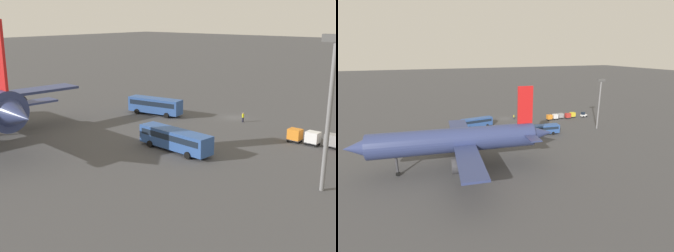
{
  "view_description": "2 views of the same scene",
  "coord_description": "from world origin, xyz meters",
  "views": [
    {
      "loc": [
        -39.77,
        67.05,
        18.7
      ],
      "look_at": [
        -5.44,
        25.98,
        4.54
      ],
      "focal_mm": 45.0,
      "sensor_mm": 36.0,
      "label": 1
    },
    {
      "loc": [
        33.59,
        93.59,
        25.86
      ],
      "look_at": [
        5.81,
        17.21,
        2.27
      ],
      "focal_mm": 28.0,
      "sensor_mm": 36.0,
      "label": 2
    }
  ],
  "objects": [
    {
      "name": "cargo_cart_red",
      "position": [
        -23.33,
        8.06,
        1.19
      ],
      "size": [
        2.08,
        1.78,
        2.06
      ],
      "rotation": [
        0.0,
        0.0,
        -0.05
      ],
      "color": "#38383D",
      "rests_on": "ground"
    },
    {
      "name": "shuttle_bus_near",
      "position": [
        13.09,
        7.67,
        1.93
      ],
      "size": [
        11.15,
        4.35,
        3.22
      ],
      "rotation": [
        0.0,
        0.0,
        0.16
      ],
      "color": "#2D5199",
      "rests_on": "ground"
    },
    {
      "name": "cargo_cart_yellow",
      "position": [
        -26.0,
        7.36,
        1.19
      ],
      "size": [
        2.08,
        1.78,
        2.06
      ],
      "rotation": [
        0.0,
        0.0,
        -0.05
      ],
      "color": "#38383D",
      "rests_on": "ground"
    },
    {
      "name": "cargo_cart_grey",
      "position": [
        -20.66,
        7.14,
        1.19
      ],
      "size": [
        2.08,
        1.78,
        2.06
      ],
      "rotation": [
        0.0,
        0.0,
        -0.05
      ],
      "color": "#38383D",
      "rests_on": "ground"
    },
    {
      "name": "worker_person",
      "position": [
        -2.98,
        1.98,
        0.87
      ],
      "size": [
        0.38,
        0.38,
        1.74
      ],
      "color": "#1E1E2D",
      "rests_on": "ground"
    },
    {
      "name": "cargo_cart_orange",
      "position": [
        -15.32,
        7.82,
        1.19
      ],
      "size": [
        2.08,
        1.78,
        2.06
      ],
      "rotation": [
        0.0,
        0.0,
        -0.05
      ],
      "color": "#38383D",
      "rests_on": "ground"
    },
    {
      "name": "shuttle_bus_far",
      "position": [
        -3.97,
        22.67,
        1.84
      ],
      "size": [
        12.11,
        3.87,
        3.04
      ],
      "rotation": [
        0.0,
        0.0,
        -0.08
      ],
      "color": "#2D5199",
      "rests_on": "ground"
    },
    {
      "name": "light_pole",
      "position": [
        -25.19,
        23.2,
        10.39
      ],
      "size": [
        2.8,
        0.7,
        16.84
      ],
      "color": "slate",
      "rests_on": "ground"
    },
    {
      "name": "cargo_cart_white",
      "position": [
        -17.99,
        7.63,
        1.19
      ],
      "size": [
        2.08,
        1.78,
        2.06
      ],
      "rotation": [
        0.0,
        0.0,
        -0.05
      ],
      "color": "#38383D",
      "rests_on": "ground"
    },
    {
      "name": "airplane",
      "position": [
        25.09,
        39.09,
        6.87
      ],
      "size": [
        45.11,
        38.25,
        18.24
      ],
      "rotation": [
        0.0,
        0.0,
        -0.09
      ],
      "color": "navy",
      "rests_on": "ground"
    },
    {
      "name": "ground_plane",
      "position": [
        0.0,
        0.0,
        0.0
      ],
      "size": [
        600.0,
        600.0,
        0.0
      ],
      "primitive_type": "plane",
      "color": "#424244"
    },
    {
      "name": "baggage_tug",
      "position": [
        -30.67,
        8.13,
        0.94
      ],
      "size": [
        2.53,
        1.86,
        2.1
      ],
      "rotation": [
        0.0,
        0.0,
        0.11
      ],
      "color": "white",
      "rests_on": "ground"
    }
  ]
}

